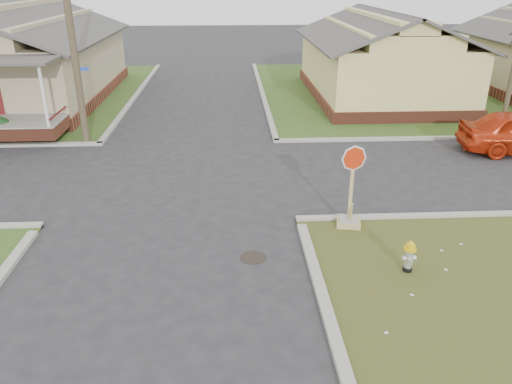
{
  "coord_description": "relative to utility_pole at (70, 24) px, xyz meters",
  "views": [
    {
      "loc": [
        1.71,
        -11.04,
        6.39
      ],
      "look_at": [
        2.35,
        1.0,
        1.1
      ],
      "focal_mm": 35.0,
      "sensor_mm": 36.0,
      "label": 1
    }
  ],
  "objects": [
    {
      "name": "stop_sign",
      "position": [
        9.1,
        -7.88,
        -4.12
      ],
      "size": [
        0.65,
        0.64,
        2.3
      ],
      "rotation": [
        0.0,
        0.0,
        -0.19
      ],
      "color": "tan",
      "rests_on": "ground"
    },
    {
      "name": "utility_pole",
      "position": [
        0.0,
        0.0,
        0.0
      ],
      "size": [
        1.8,
        0.28,
        9.0
      ],
      "color": "#3C3122",
      "rests_on": "ground"
    },
    {
      "name": "fire_hydrant",
      "position": [
        9.95,
        -10.25,
        -4.18
      ],
      "size": [
        0.29,
        0.29,
        0.78
      ],
      "rotation": [
        0.0,
        0.0,
        0.03
      ],
      "color": "black",
      "rests_on": "ground"
    },
    {
      "name": "manhole",
      "position": [
        6.4,
        -9.4,
        -4.66
      ],
      "size": [
        0.64,
        0.64,
        0.01
      ],
      "primitive_type": "cylinder",
      "color": "black",
      "rests_on": "ground"
    },
    {
      "name": "corner_house",
      "position": [
        -5.8,
        7.78,
        -2.38
      ],
      "size": [
        10.1,
        15.5,
        5.3
      ],
      "color": "brown",
      "rests_on": "ground"
    },
    {
      "name": "tree_mid_right",
      "position": [
        18.2,
        1.3,
        -2.51
      ],
      "size": [
        0.22,
        0.22,
        4.2
      ],
      "primitive_type": "cylinder",
      "color": "#3C3122",
      "rests_on": "verge_far_right"
    },
    {
      "name": "ground",
      "position": [
        4.2,
        -8.9,
        -4.66
      ],
      "size": [
        120.0,
        120.0,
        0.0
      ],
      "primitive_type": "plane",
      "color": "#252528",
      "rests_on": "ground"
    },
    {
      "name": "curbs",
      "position": [
        4.2,
        -3.9,
        -4.66
      ],
      "size": [
        80.0,
        40.0,
        0.12
      ],
      "primitive_type": null,
      "color": "#9A978B",
      "rests_on": "ground"
    },
    {
      "name": "side_house_yellow",
      "position": [
        14.2,
        7.6,
        -2.47
      ],
      "size": [
        7.6,
        11.6,
        4.7
      ],
      "color": "brown",
      "rests_on": "ground"
    }
  ]
}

